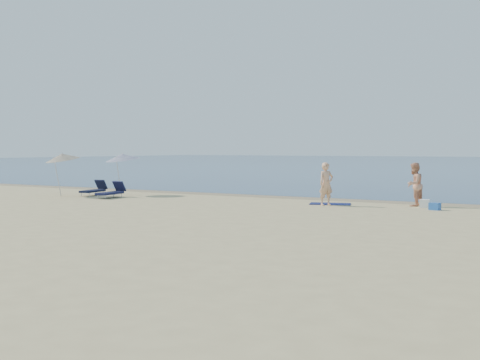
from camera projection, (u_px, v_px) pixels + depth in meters
The scene contains 10 objects.
wet_sand_strip at pixel (295, 198), 29.70m from camera, with size 240.00×1.60×0.00m, color #847254.
person_left at pixel (326, 184), 25.61m from camera, with size 0.67×0.44×1.84m, color #E0A47E.
person_right at pixel (414, 184), 25.25m from camera, with size 0.89×0.70×1.84m, color tan.
beach_towel at pixel (330, 204), 26.24m from camera, with size 1.76×0.98×0.03m, color #0E1546.
white_bag at pixel (424, 204), 24.72m from camera, with size 0.38×0.33×0.33m, color white.
blue_cooler at pixel (435, 206), 23.73m from camera, with size 0.41×0.29×0.29m, color blue.
umbrella_near at pixel (122, 157), 31.36m from camera, with size 2.32×2.33×2.32m.
umbrella_far at pixel (62, 157), 30.69m from camera, with size 2.26×2.27×2.35m.
lounger_left at pixel (94, 190), 31.21m from camera, with size 0.89×1.86×0.79m.
lounger_right at pixel (111, 192), 29.63m from camera, with size 0.80×1.87×0.80m.
Camera 1 is at (12.56, -7.55, 2.43)m, focal length 45.00 mm.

